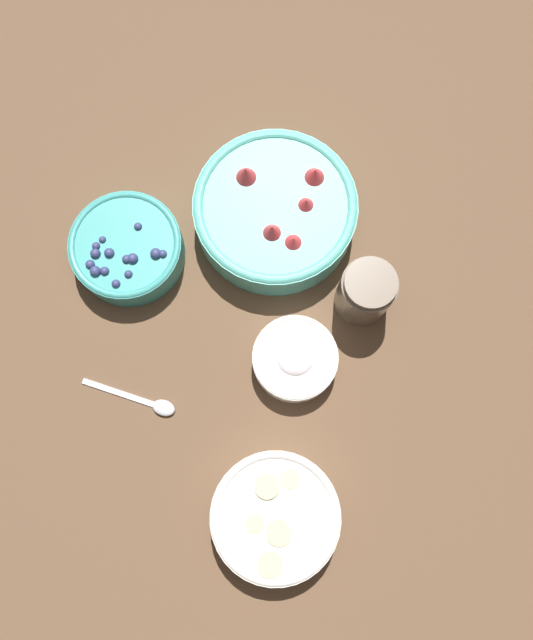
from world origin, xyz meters
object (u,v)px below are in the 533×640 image
(bowl_bananas, at_px, (275,516))
(jar_chocolate, at_px, (365,292))
(bowl_strawberries, at_px, (275,211))
(bowl_cream, at_px, (295,359))
(bowl_blueberries, at_px, (127,248))

(bowl_bananas, bearing_deg, jar_chocolate, 128.52)
(bowl_strawberries, relative_size, bowl_cream, 1.98)
(bowl_strawberries, height_order, bowl_bananas, bowl_strawberries)
(jar_chocolate, bearing_deg, bowl_bananas, -51.48)
(bowl_bananas, xyz_separation_m, jar_chocolate, (-0.20, 0.25, 0.01))
(bowl_strawberries, xyz_separation_m, bowl_cream, (0.20, -0.08, -0.01))
(bowl_bananas, xyz_separation_m, bowl_cream, (-0.17, 0.12, -0.01))
(bowl_blueberries, distance_m, jar_chocolate, 0.34)
(bowl_blueberries, relative_size, jar_chocolate, 1.61)
(bowl_strawberries, relative_size, bowl_bananas, 1.39)
(bowl_blueberries, xyz_separation_m, bowl_cream, (0.25, 0.13, -0.01))
(bowl_bananas, bearing_deg, bowl_cream, 143.65)
(bowl_strawberries, distance_m, jar_chocolate, 0.18)
(bowl_bananas, bearing_deg, bowl_blueberries, -178.81)
(bowl_strawberries, height_order, bowl_cream, bowl_strawberries)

